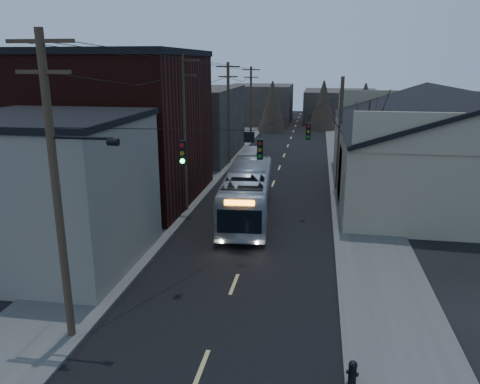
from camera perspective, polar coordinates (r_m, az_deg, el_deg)
The scene contains 14 objects.
road_surface at distance 41.76m, azimuth 4.59°, elevation 2.38°, with size 9.00×110.00×0.02m, color black.
sidewalk_left at distance 42.77m, azimuth -4.12°, elevation 2.77°, with size 4.00×110.00×0.12m, color #474744.
sidewalk_right at distance 41.74m, azimuth 13.52°, elevation 2.06°, with size 4.00×110.00×0.12m, color #474744.
building_clapboard at distance 23.87m, azimuth -22.09°, elevation -0.15°, with size 8.00×8.00×7.00m, color slate.
building_brick at distance 33.62m, azimuth -14.17°, elevation 7.41°, with size 10.00×12.00×10.00m, color black.
building_left_far at distance 48.64m, azimuth -6.02°, elevation 8.39°, with size 9.00×14.00×7.00m, color #2E2925.
warehouse at distance 37.45m, azimuth 24.25°, elevation 3.72°, with size 16.16×20.60×7.73m.
building_far_left at distance 76.39m, azimuth 2.40°, elevation 10.66°, with size 10.00×12.00×6.00m, color #2E2925.
building_far_right at distance 80.92m, azimuth 12.17°, elevation 10.25°, with size 12.00×14.00×5.00m, color #2E2925.
bare_tree at distance 31.26m, azimuth 15.09°, elevation 4.15°, with size 0.40×0.40×7.20m, color black.
utility_lines at distance 35.56m, azimuth -1.12°, elevation 8.22°, with size 11.24×45.28×10.50m.
bus at distance 29.25m, azimuth 0.94°, elevation -0.13°, with size 2.66×11.38×3.17m, color #A4A8B0.
parked_car at distance 46.51m, azimuth 1.42°, elevation 4.64°, with size 1.46×4.19×1.38m, color #96999C.
fire_hydrant at distance 15.39m, azimuth 13.56°, elevation -20.51°, with size 0.38×0.27×0.78m.
Camera 1 is at (3.34, -10.54, 9.49)m, focal length 35.00 mm.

